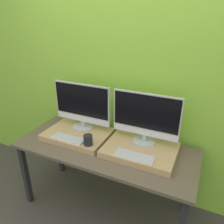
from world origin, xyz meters
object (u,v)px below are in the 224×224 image
(keyboard_right, at_px, (134,156))
(monitor_left, at_px, (82,105))
(keyboard_left, at_px, (68,139))
(monitor_right, at_px, (146,117))
(mug, at_px, (88,140))

(keyboard_right, bearing_deg, monitor_left, 157.87)
(keyboard_left, height_order, keyboard_right, same)
(monitor_left, distance_m, keyboard_right, 0.76)
(monitor_right, height_order, keyboard_right, monitor_right)
(mug, bearing_deg, monitor_left, 129.19)
(keyboard_left, relative_size, mug, 3.40)
(monitor_right, distance_m, keyboard_right, 0.36)
(monitor_left, relative_size, monitor_right, 1.00)
(keyboard_left, bearing_deg, mug, -0.00)
(monitor_left, relative_size, mug, 6.34)
(monitor_right, bearing_deg, mug, -148.68)
(mug, distance_m, monitor_right, 0.56)
(monitor_left, bearing_deg, mug, -50.81)
(mug, height_order, monitor_right, monitor_right)
(monitor_left, distance_m, keyboard_left, 0.36)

